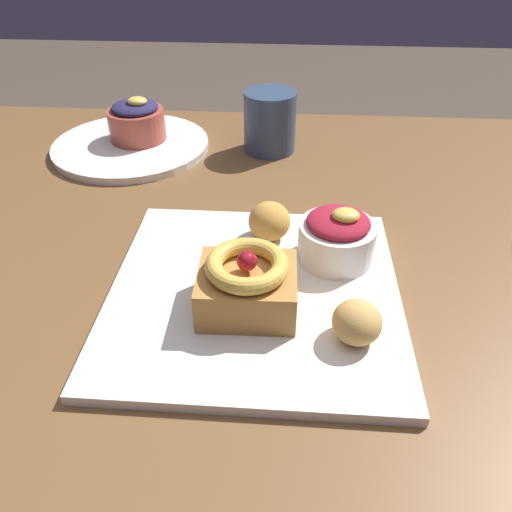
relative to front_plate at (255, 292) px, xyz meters
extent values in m
cube|color=brown|center=(0.08, 0.07, -0.03)|extent=(1.45, 0.94, 0.04)
cylinder|color=brown|center=(-0.56, 0.45, -0.39)|extent=(0.07, 0.07, 0.69)
cube|color=white|center=(0.00, 0.00, 0.00)|extent=(0.31, 0.31, 0.01)
cube|color=#B77F3D|center=(-0.01, -0.03, 0.03)|extent=(0.10, 0.08, 0.05)
torus|color=#E5BC4C|center=(-0.01, -0.03, 0.06)|extent=(0.08, 0.08, 0.02)
sphere|color=maroon|center=(-0.01, -0.03, 0.06)|extent=(0.02, 0.02, 0.02)
cylinder|color=white|center=(0.09, 0.06, 0.03)|extent=(0.09, 0.09, 0.04)
ellipsoid|color=#A31E33|center=(0.09, 0.06, 0.05)|extent=(0.07, 0.07, 0.02)
ellipsoid|color=#E5CC56|center=(0.09, 0.06, 0.07)|extent=(0.03, 0.03, 0.01)
ellipsoid|color=tan|center=(0.10, -0.07, 0.03)|extent=(0.05, 0.05, 0.04)
ellipsoid|color=gold|center=(0.01, 0.10, 0.03)|extent=(0.05, 0.05, 0.05)
cylinder|color=white|center=(-0.24, 0.36, 0.00)|extent=(0.26, 0.26, 0.01)
cylinder|color=#B24C3D|center=(-0.22, 0.38, 0.03)|extent=(0.09, 0.09, 0.05)
ellipsoid|color=#28234C|center=(-0.22, 0.38, 0.06)|extent=(0.08, 0.08, 0.02)
ellipsoid|color=#E5CC56|center=(-0.22, 0.37, 0.07)|extent=(0.03, 0.03, 0.01)
cylinder|color=#334766|center=(0.00, 0.38, 0.04)|extent=(0.08, 0.08, 0.10)
camera|label=1|loc=(0.03, -0.41, 0.35)|focal=35.35mm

